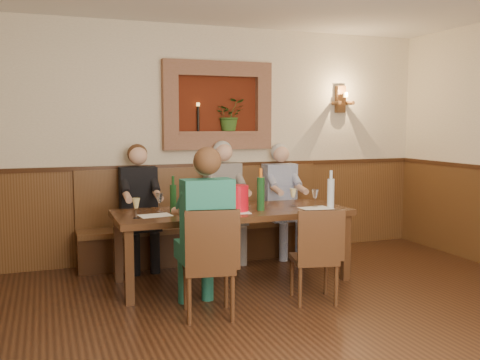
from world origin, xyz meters
The scene contains 29 objects.
ground_plane centered at (0.00, 0.00, 0.00)m, with size 6.00×6.00×0.00m, color black.
room_shell centered at (0.00, 0.00, 1.89)m, with size 6.04×6.04×2.82m.
wainscoting centered at (0.00, 0.00, 0.59)m, with size 6.02×6.02×1.15m.
wall_niche centered at (0.24, 2.94, 1.81)m, with size 1.36×0.30×1.06m.
wall_sconce centered at (1.90, 2.93, 1.94)m, with size 0.25×0.20×0.35m.
dining_table centered at (0.00, 1.85, 0.68)m, with size 2.40×0.90×0.75m.
bench centered at (0.00, 2.79, 0.33)m, with size 3.00×0.45×1.11m.
chair_near_left centered at (-0.54, 0.95, 0.27)m, with size 0.48×0.48×0.94m.
chair_near_right centered at (0.49, 0.98, 0.25)m, with size 0.47×0.47×0.88m.
person_bench_left centered at (-0.81, 2.69, 0.58)m, with size 0.41×0.50×1.40m.
person_bench_mid centered at (0.20, 2.69, 0.59)m, with size 0.42×0.52×1.43m.
person_bench_right centered at (0.95, 2.69, 0.57)m, with size 0.40×0.50×1.39m.
person_chair_front centered at (-0.53, 1.07, 0.60)m, with size 0.43×0.52×1.44m.
spittoon_bucket centered at (0.02, 1.76, 0.88)m, with size 0.23×0.23×0.26m, color red.
wine_bottle_green_a centered at (0.26, 1.72, 0.93)m, with size 0.10×0.10×0.43m.
wine_bottle_green_b centered at (-0.60, 1.95, 0.90)m, with size 0.07×0.07×0.36m.
water_bottle centered at (1.03, 1.64, 0.91)m, with size 0.10×0.10×0.39m.
tasting_sheet_a centered at (-0.81, 1.78, 0.75)m, with size 0.30×0.22×0.00m, color white.
tasting_sheet_b centered at (-0.03, 1.67, 0.75)m, with size 0.28×0.20×0.00m, color white.
tasting_sheet_c centered at (0.85, 1.65, 0.75)m, with size 0.32×0.23×0.00m, color white.
tasting_sheet_d centered at (-0.29, 1.57, 0.75)m, with size 0.29×0.21×0.00m, color white.
wine_glass_0 centered at (-0.09, 1.66, 0.85)m, with size 0.08×0.08×0.19m, color #DDCC84, non-canonical shape.
wine_glass_1 centered at (0.69, 1.86, 0.85)m, with size 0.08×0.08×0.19m, color #DDCC84, non-canonical shape.
wine_glass_2 centered at (0.88, 1.72, 0.85)m, with size 0.08×0.08×0.19m, color white, non-canonical shape.
wine_glass_3 centered at (-1.01, 1.70, 0.85)m, with size 0.08×0.08×0.19m, color #DDCC84, non-canonical shape.
wine_glass_4 centered at (-0.17, 1.61, 0.85)m, with size 0.08×0.08×0.19m, color #DDCC84, non-canonical shape.
wine_glass_5 centered at (-0.73, 1.98, 0.85)m, with size 0.08×0.08×0.19m, color white, non-canonical shape.
wine_glass_6 centered at (0.20, 1.97, 0.85)m, with size 0.08×0.08×0.19m, color #DDCC84, non-canonical shape.
wine_glass_7 centered at (-0.48, 1.64, 0.85)m, with size 0.08×0.08×0.19m, color #DDCC84, non-canonical shape.
Camera 1 is at (-1.81, -3.27, 1.64)m, focal length 40.00 mm.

